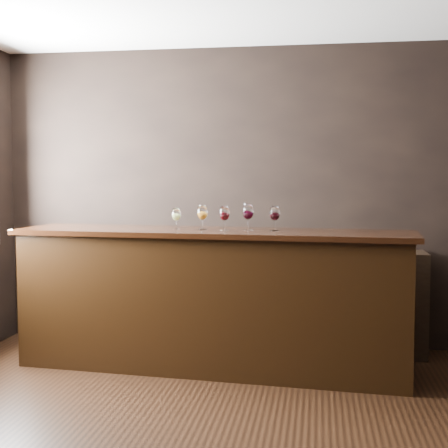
# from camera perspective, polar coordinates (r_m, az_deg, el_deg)

# --- Properties ---
(ground) EXTENTS (5.00, 5.00, 0.00)m
(ground) POSITION_cam_1_polar(r_m,az_deg,el_deg) (3.96, 0.35, -19.13)
(ground) COLOR black
(ground) RESTS_ON ground
(room_shell) EXTENTS (5.02, 4.52, 2.81)m
(room_shell) POSITION_cam_1_polar(r_m,az_deg,el_deg) (3.80, -2.89, 7.81)
(room_shell) COLOR black
(room_shell) RESTS_ON ground
(bar_counter) EXTENTS (3.22, 0.96, 1.11)m
(bar_counter) POSITION_cam_1_polar(r_m,az_deg,el_deg) (5.18, -1.11, -7.14)
(bar_counter) COLOR black
(bar_counter) RESTS_ON ground
(bar_top) EXTENTS (3.33, 1.04, 0.04)m
(bar_top) POSITION_cam_1_polar(r_m,az_deg,el_deg) (5.10, -1.12, -0.78)
(bar_top) COLOR black
(bar_top) RESTS_ON bar_counter
(back_bar_shelf) EXTENTS (2.57, 0.40, 0.93)m
(back_bar_shelf) POSITION_cam_1_polar(r_m,az_deg,el_deg) (5.75, 5.12, -6.96)
(back_bar_shelf) COLOR black
(back_bar_shelf) RESTS_ON ground
(glass_white) EXTENTS (0.08, 0.08, 0.18)m
(glass_white) POSITION_cam_1_polar(r_m,az_deg,el_deg) (5.19, -4.39, 0.85)
(glass_white) COLOR white
(glass_white) RESTS_ON bar_top
(glass_amber) EXTENTS (0.09, 0.09, 0.20)m
(glass_amber) POSITION_cam_1_polar(r_m,az_deg,el_deg) (5.13, -1.99, 1.00)
(glass_amber) COLOR white
(glass_amber) RESTS_ON bar_top
(glass_red_a) EXTENTS (0.09, 0.09, 0.20)m
(glass_red_a) POSITION_cam_1_polar(r_m,az_deg,el_deg) (5.04, 0.05, 0.94)
(glass_red_a) COLOR white
(glass_red_a) RESTS_ON bar_top
(glass_red_b) EXTENTS (0.09, 0.09, 0.22)m
(glass_red_b) POSITION_cam_1_polar(r_m,az_deg,el_deg) (5.08, 2.22, 1.08)
(glass_red_b) COLOR white
(glass_red_b) RESTS_ON bar_top
(glass_red_c) EXTENTS (0.09, 0.09, 0.20)m
(glass_red_c) POSITION_cam_1_polar(r_m,az_deg,el_deg) (5.05, 4.66, 0.93)
(glass_red_c) COLOR white
(glass_red_c) RESTS_ON bar_top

